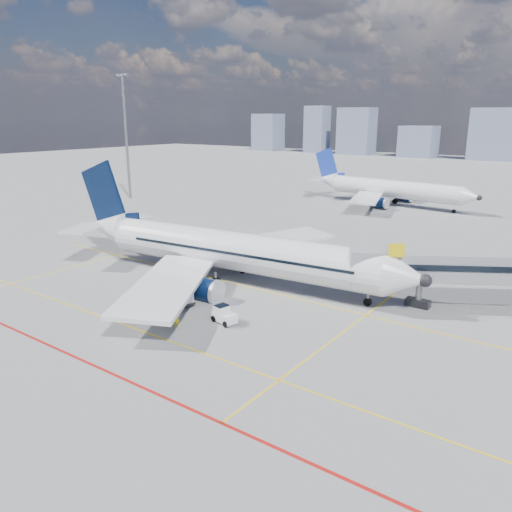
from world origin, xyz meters
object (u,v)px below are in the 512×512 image
at_px(ramp_worker, 177,319).
at_px(baggage_tug, 224,315).
at_px(main_aircraft, 224,250).
at_px(belt_loader, 163,276).
at_px(cargo_dolly, 174,292).
at_px(second_aircraft, 387,189).

bearing_deg(ramp_worker, baggage_tug, -12.69).
height_order(main_aircraft, baggage_tug, main_aircraft).
bearing_deg(ramp_worker, belt_loader, 76.61).
bearing_deg(cargo_dolly, second_aircraft, 102.94).
height_order(main_aircraft, belt_loader, main_aircraft).
xyz_separation_m(baggage_tug, cargo_dolly, (-6.53, 0.69, 0.47)).
xyz_separation_m(cargo_dolly, belt_loader, (-6.04, 4.24, -0.65)).
distance_m(main_aircraft, cargo_dolly, 8.97).
bearing_deg(baggage_tug, second_aircraft, 112.08).
bearing_deg(belt_loader, baggage_tug, -9.87).
bearing_deg(main_aircraft, second_aircraft, 88.40).
height_order(main_aircraft, cargo_dolly, main_aircraft).
height_order(second_aircraft, baggage_tug, second_aircraft).
xyz_separation_m(main_aircraft, second_aircraft, (-3.78, 55.59, 0.01)).
bearing_deg(belt_loader, cargo_dolly, -23.52).
bearing_deg(second_aircraft, baggage_tug, -72.85).
xyz_separation_m(main_aircraft, cargo_dolly, (1.17, -8.66, -2.02)).
bearing_deg(cargo_dolly, ramp_worker, -34.95).
height_order(main_aircraft, second_aircraft, main_aircraft).
bearing_deg(main_aircraft, cargo_dolly, -87.79).
height_order(cargo_dolly, belt_loader, cargo_dolly).
distance_m(baggage_tug, ramp_worker, 4.01).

